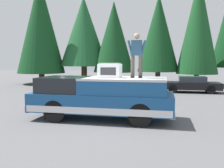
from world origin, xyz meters
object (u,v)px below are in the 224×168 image
Objects in this scene: person_on_truck_bed at (137,54)px; pickup_truck at (102,97)px; parked_car_black at (191,84)px; compressor_unit at (110,70)px.

pickup_truck is at bearing 93.87° from person_on_truck_bed.
person_on_truck_bed is 9.86m from parked_car_black.
person_on_truck_bed reaches higher than compressor_unit.
person_on_truck_bed is at bearing -81.20° from compressor_unit.
compressor_unit is at bearing 157.02° from parked_car_black.
parked_car_black is (9.20, -2.96, -1.97)m from person_on_truck_bed.
compressor_unit reaches higher than pickup_truck.
parked_car_black is at bearing -17.85° from person_on_truck_bed.
compressor_unit reaches higher than parked_car_black.
person_on_truck_bed reaches higher than pickup_truck.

